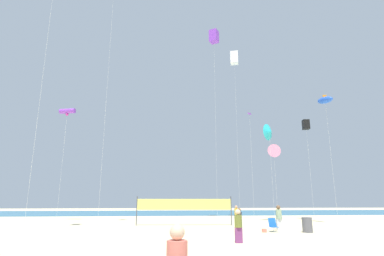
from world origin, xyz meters
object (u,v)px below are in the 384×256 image
at_px(trash_barrel, 307,225).
at_px(kite_blue_inflatable, 325,100).
at_px(beachgoer_mustard_shirt, 236,213).
at_px(kite_violet_tube, 67,111).
at_px(kite_cyan_delta, 269,132).
at_px(kite_pink_delta, 274,151).
at_px(kite_white_box, 234,58).
at_px(folding_beach_chair, 273,225).
at_px(kite_violet_diamond, 250,118).
at_px(beach_handbag, 264,231).
at_px(beachgoer_charcoal_shirt, 239,219).
at_px(kite_violet_box, 214,37).
at_px(beachgoer_olive_shirt, 238,225).
at_px(kite_black_box, 306,125).
at_px(beachgoer_sage_shirt, 279,217).
at_px(volleyball_net, 184,205).

relative_size(trash_barrel, kite_blue_inflatable, 0.08).
xyz_separation_m(beachgoer_mustard_shirt, kite_blue_inflatable, (8.18, -3.13, 10.45)).
height_order(kite_violet_tube, kite_cyan_delta, kite_violet_tube).
height_order(kite_pink_delta, kite_white_box, kite_white_box).
relative_size(folding_beach_chair, kite_white_box, 0.04).
height_order(trash_barrel, kite_pink_delta, kite_pink_delta).
bearing_deg(kite_violet_diamond, kite_pink_delta, 24.08).
bearing_deg(trash_barrel, beach_handbag, 174.29).
bearing_deg(beachgoer_charcoal_shirt, folding_beach_chair, -57.80).
relative_size(beachgoer_charcoal_shirt, kite_white_box, 0.08).
xyz_separation_m(kite_violet_box, kite_cyan_delta, (4.99, -3.78, -12.95)).
height_order(trash_barrel, beach_handbag, trash_barrel).
distance_m(beachgoer_charcoal_shirt, beach_handbag, 1.90).
bearing_deg(trash_barrel, beachgoer_charcoal_shirt, 162.81).
distance_m(beachgoer_olive_shirt, kite_violet_box, 27.44).
relative_size(beachgoer_mustard_shirt, kite_white_box, 0.08).
height_order(kite_violet_diamond, kite_black_box, kite_violet_diamond).
bearing_deg(beachgoer_mustard_shirt, kite_violet_tube, -102.29).
height_order(beachgoer_sage_shirt, kite_white_box, kite_white_box).
bearing_deg(beachgoer_olive_shirt, kite_cyan_delta, 173.34).
bearing_deg(kite_violet_tube, kite_white_box, 9.89).
bearing_deg(kite_violet_tube, kite_pink_delta, 5.19).
xyz_separation_m(kite_white_box, kite_black_box, (6.92, -3.72, -9.62)).
bearing_deg(kite_violet_tube, beach_handbag, -32.40).
bearing_deg(volleyball_net, folding_beach_chair, -43.70).
relative_size(beachgoer_sage_shirt, kite_violet_diamond, 0.15).
bearing_deg(beachgoer_sage_shirt, beachgoer_olive_shirt, 117.68).
height_order(beachgoer_charcoal_shirt, kite_violet_diamond, kite_violet_diamond).
bearing_deg(kite_blue_inflatable, kite_pink_delta, 107.77).
xyz_separation_m(folding_beach_chair, kite_violet_tube, (-17.94, 10.51, 10.74)).
relative_size(beachgoer_olive_shirt, kite_black_box, 0.15).
xyz_separation_m(beachgoer_charcoal_shirt, kite_violet_tube, (-15.77, 9.87, 10.38)).
bearing_deg(trash_barrel, kite_black_box, 61.44).
bearing_deg(trash_barrel, kite_violet_diamond, 90.57).
relative_size(beachgoer_sage_shirt, beach_handbag, 5.98).
distance_m(folding_beach_chair, kite_cyan_delta, 12.54).
bearing_deg(beachgoer_charcoal_shirt, kite_pink_delta, 17.62).
xyz_separation_m(beachgoer_mustard_shirt, folding_beach_chair, (0.67, -8.02, -0.38)).
distance_m(beachgoer_mustard_shirt, volleyball_net, 5.74).
bearing_deg(beachgoer_sage_shirt, kite_violet_box, -13.73).
distance_m(kite_blue_inflatable, kite_white_box, 13.93).
xyz_separation_m(kite_violet_diamond, kite_white_box, (-0.93, 2.59, 8.62)).
relative_size(beachgoer_charcoal_shirt, kite_pink_delta, 0.19).
xyz_separation_m(beachgoer_olive_shirt, kite_cyan_delta, (6.85, 13.75, 8.08)).
distance_m(kite_violet_diamond, kite_violet_box, 11.41).
distance_m(beachgoer_mustard_shirt, kite_violet_diamond, 11.17).
distance_m(kite_violet_box, kite_violet_tube, 19.49).
distance_m(beachgoer_charcoal_shirt, kite_black_box, 16.75).
relative_size(volleyball_net, kite_white_box, 0.39).
distance_m(kite_violet_tube, kite_black_box, 25.95).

